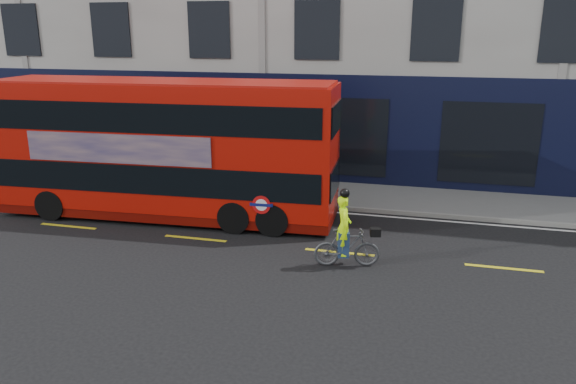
% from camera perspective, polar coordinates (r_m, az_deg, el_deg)
% --- Properties ---
extents(ground, '(120.00, 120.00, 0.00)m').
position_cam_1_polar(ground, '(14.42, -11.76, -6.72)').
color(ground, black).
rests_on(ground, ground).
extents(pavement, '(60.00, 3.00, 0.12)m').
position_cam_1_polar(pavement, '(20.09, -3.71, 0.38)').
color(pavement, slate).
rests_on(pavement, ground).
extents(kerb, '(60.00, 0.12, 0.13)m').
position_cam_1_polar(kerb, '(18.73, -5.13, -0.82)').
color(kerb, gray).
rests_on(kerb, ground).
extents(road_edge_line, '(58.00, 0.10, 0.01)m').
position_cam_1_polar(road_edge_line, '(18.48, -5.43, -1.27)').
color(road_edge_line, silver).
rests_on(road_edge_line, ground).
extents(lane_dashes, '(58.00, 0.12, 0.01)m').
position_cam_1_polar(lane_dashes, '(15.68, -9.38, -4.67)').
color(lane_dashes, gold).
rests_on(lane_dashes, ground).
extents(bus, '(10.33, 2.83, 4.12)m').
position_cam_1_polar(bus, '(17.14, -12.23, 4.33)').
color(bus, '#B31007').
rests_on(bus, ground).
extents(cyclist, '(1.65, 0.80, 1.96)m').
position_cam_1_polar(cyclist, '(13.59, 5.93, -4.95)').
color(cyclist, '#4E5053').
rests_on(cyclist, ground).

